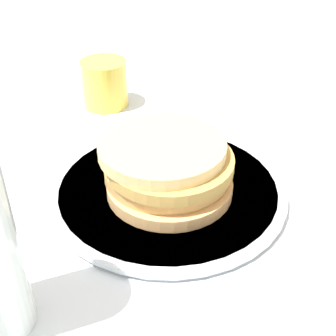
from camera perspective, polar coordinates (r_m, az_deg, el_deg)
The scene contains 4 objects.
ground_plane at distance 0.61m, azimuth -0.13°, elevation -2.33°, with size 4.00×4.00×0.00m, color white.
plate at distance 0.59m, azimuth -0.00°, elevation -2.61°, with size 0.30×0.30×0.01m.
pancake_stack at distance 0.57m, azimuth -0.04°, elevation 0.15°, with size 0.16×0.17×0.06m.
juice_glass at distance 0.80m, azimuth -7.73°, elevation 10.17°, with size 0.08×0.08×0.08m.
Camera 1 is at (0.42, 0.25, 0.37)m, focal length 50.00 mm.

